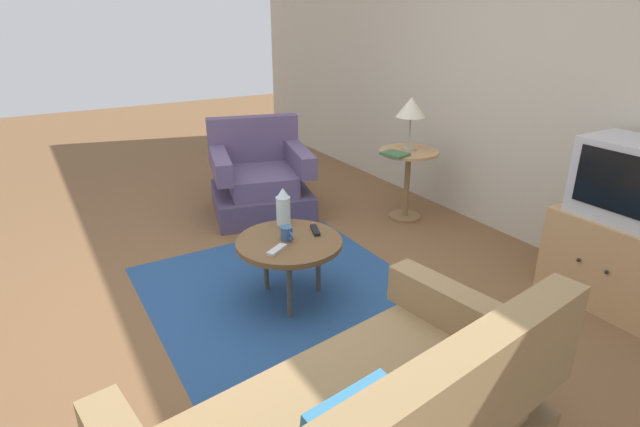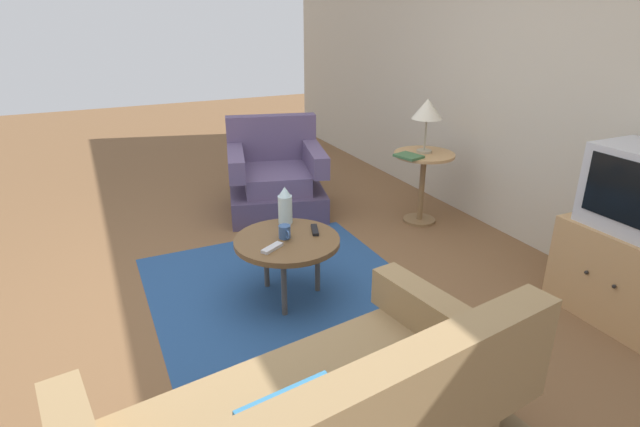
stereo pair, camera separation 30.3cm
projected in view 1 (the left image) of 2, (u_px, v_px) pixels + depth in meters
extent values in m
plane|color=brown|center=(279.00, 304.00, 3.30)|extent=(16.00, 16.00, 0.00)
cube|color=#BCB29E|center=(535.00, 72.00, 3.86)|extent=(9.00, 0.12, 2.70)
cube|color=navy|center=(291.00, 298.00, 3.37)|extent=(2.00, 1.74, 0.00)
cube|color=#4B3E5C|center=(262.00, 201.00, 4.73)|extent=(1.03, 1.05, 0.24)
cube|color=#5B4C70|center=(261.00, 180.00, 4.65)|extent=(0.83, 0.74, 0.18)
cube|color=#5B4C70|center=(253.00, 139.00, 4.85)|extent=(0.36, 0.87, 0.43)
cube|color=#5B4C70|center=(220.00, 163.00, 4.49)|extent=(0.85, 0.35, 0.20)
cube|color=#5B4C70|center=(298.00, 157.00, 4.67)|extent=(0.85, 0.35, 0.20)
cube|color=#93754C|center=(346.00, 427.00, 1.90)|extent=(0.92, 1.43, 0.18)
cube|color=#93754C|center=(430.00, 425.00, 1.52)|extent=(0.37, 1.63, 0.42)
cube|color=#93754C|center=(470.00, 316.00, 2.26)|extent=(0.89, 0.26, 0.19)
cylinder|color=brown|center=(289.00, 242.00, 3.21)|extent=(0.68, 0.68, 0.04)
cylinder|color=#4C4742|center=(318.00, 265.00, 3.39)|extent=(0.04, 0.04, 0.40)
cylinder|color=#4C4742|center=(266.00, 263.00, 3.41)|extent=(0.04, 0.04, 0.40)
cylinder|color=#4C4742|center=(289.00, 289.00, 3.10)|extent=(0.04, 0.04, 0.40)
cylinder|color=tan|center=(409.00, 152.00, 4.43)|extent=(0.52, 0.52, 0.02)
cylinder|color=brown|center=(407.00, 186.00, 4.55)|extent=(0.05, 0.05, 0.62)
cylinder|color=brown|center=(405.00, 216.00, 4.67)|extent=(0.29, 0.29, 0.02)
cube|color=tan|center=(615.00, 260.00, 3.25)|extent=(0.76, 0.49, 0.58)
sphere|color=black|center=(579.00, 260.00, 3.19)|extent=(0.02, 0.02, 0.02)
sphere|color=black|center=(606.00, 272.00, 3.04)|extent=(0.02, 0.02, 0.02)
cube|color=#B7B7BC|center=(635.00, 181.00, 3.04)|extent=(0.60, 0.42, 0.49)
cube|color=black|center=(615.00, 182.00, 2.93)|extent=(0.48, 0.01, 0.35)
cylinder|color=#9E937A|center=(408.00, 149.00, 4.45)|extent=(0.13, 0.13, 0.02)
cylinder|color=#9E937A|center=(410.00, 132.00, 4.39)|extent=(0.02, 0.02, 0.27)
cone|color=beige|center=(411.00, 107.00, 4.31)|extent=(0.26, 0.26, 0.17)
cylinder|color=silver|center=(283.00, 211.00, 3.41)|extent=(0.10, 0.10, 0.20)
cone|color=silver|center=(283.00, 193.00, 3.36)|extent=(0.09, 0.09, 0.07)
cylinder|color=#335184|center=(286.00, 233.00, 3.20)|extent=(0.08, 0.08, 0.09)
torus|color=#335184|center=(290.00, 236.00, 3.16)|extent=(0.06, 0.01, 0.06)
cube|color=black|center=(315.00, 230.00, 3.32)|extent=(0.16, 0.09, 0.02)
cube|color=#B2B2B7|center=(277.00, 250.00, 3.05)|extent=(0.12, 0.16, 0.02)
cube|color=#3D663D|center=(395.00, 154.00, 4.28)|extent=(0.25, 0.22, 0.02)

